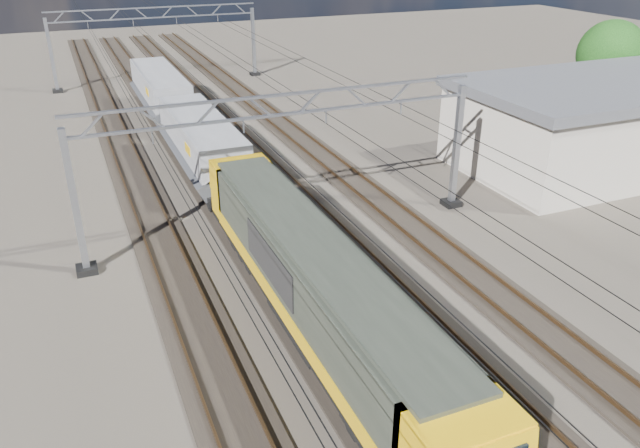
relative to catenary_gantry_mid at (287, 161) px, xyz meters
name	(u,v)px	position (x,y,z in m)	size (l,w,h in m)	color
ground	(320,272)	(0.00, -4.00, -3.91)	(160.00, 160.00, 0.00)	#2B2520
track_outer_west	(185,299)	(-6.00, -4.00, -3.83)	(2.60, 140.00, 0.30)	black
track_loco	(277,280)	(-2.00, -4.00, -3.83)	(2.60, 140.00, 0.30)	black
track_inner_east	(360,262)	(2.00, -4.00, -3.83)	(2.60, 140.00, 0.30)	black
track_outer_east	(436,247)	(6.00, -4.00, -3.83)	(2.60, 140.00, 0.30)	black
catenary_gantry_mid	(287,161)	(0.00, 0.00, 0.00)	(19.90, 0.90, 7.11)	#999DA7
catenary_gantry_far	(157,42)	(0.00, 36.00, 0.00)	(19.90, 0.90, 7.11)	#999DA7
overhead_wires	(259,102)	(0.00, 4.00, 1.84)	(12.03, 140.00, 0.53)	black
locomotive	(314,281)	(-2.00, -8.23, -1.58)	(2.76, 21.10, 3.62)	black
hopper_wagon_lead	(202,142)	(-2.00, 9.46, -1.67)	(3.38, 13.00, 3.25)	black
hopper_wagon_mid	(161,90)	(-2.00, 23.66, -1.67)	(3.38, 13.00, 3.25)	black
industrial_shed	(606,123)	(22.00, 2.00, -1.18)	(18.60, 10.60, 5.40)	beige
tree_far	(616,57)	(30.32, 9.79, 0.94)	(5.55, 5.15, 7.60)	#322016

